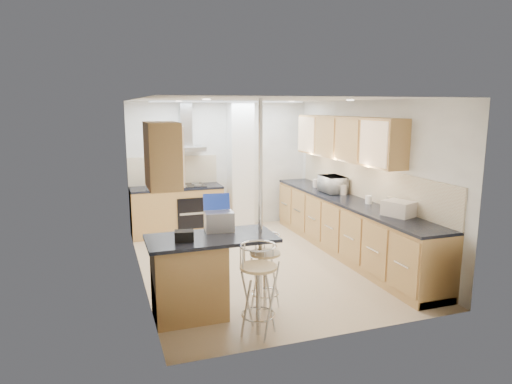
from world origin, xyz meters
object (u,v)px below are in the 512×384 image
object	(u,v)px
laptop	(219,221)
bar_stool_near	(258,290)
microwave	(333,184)
bread_bin	(399,208)
bar_stool_end	(265,272)

from	to	relation	value
laptop	bar_stool_near	distance (m)	1.05
microwave	bread_bin	bearing A→B (deg)	-179.18
laptop	bread_bin	bearing A→B (deg)	5.43
bar_stool_near	microwave	bearing A→B (deg)	71.00
laptop	bar_stool_near	xyz separation A→B (m)	(0.19, -0.87, -0.55)
bar_stool_end	bread_bin	xyz separation A→B (m)	(2.08, 0.32, 0.55)
microwave	laptop	world-z (taller)	microwave
bar_stool_end	microwave	bearing A→B (deg)	-20.44
bar_stool_near	laptop	bearing A→B (deg)	124.12
microwave	bar_stool_end	world-z (taller)	microwave
microwave	bar_stool_near	size ratio (longest dim) A/B	0.52
laptop	bar_stool_end	bearing A→B (deg)	-29.01
bar_stool_near	bar_stool_end	bearing A→B (deg)	84.94
bar_stool_end	bread_bin	size ratio (longest dim) A/B	2.39
laptop	bar_stool_end	xyz separation A→B (m)	(0.47, -0.32, -0.59)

